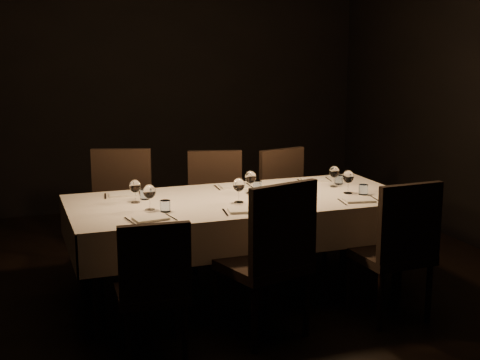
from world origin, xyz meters
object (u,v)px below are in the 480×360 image
object	(u,v)px
dining_table	(240,208)
chair_far_right	(289,199)
chair_near_left	(153,283)
chair_far_left	(120,207)
chair_far_center	(216,203)
chair_near_right	(397,245)
chair_near_center	(270,254)

from	to	relation	value
dining_table	chair_far_right	world-z (taller)	chair_far_right
chair_far_right	dining_table	bearing A→B (deg)	-148.22
dining_table	chair_near_left	size ratio (longest dim) A/B	2.86
chair_far_left	chair_far_center	distance (m)	0.82
chair_far_center	chair_far_right	bearing A→B (deg)	11.60
chair_far_center	chair_near_right	bearing A→B (deg)	-48.97
dining_table	chair_far_center	distance (m)	0.79
chair_near_center	chair_far_center	xyz separation A→B (m)	(0.13, 1.55, -0.04)
dining_table	chair_far_center	xyz separation A→B (m)	(0.05, 0.78, -0.15)
chair_near_left	chair_far_left	distance (m)	1.64
chair_near_left	chair_near_right	world-z (taller)	chair_near_right
chair_near_center	chair_far_left	size ratio (longest dim) A/B	1.03
chair_far_center	chair_far_right	world-z (taller)	chair_far_center
chair_near_left	dining_table	bearing A→B (deg)	-132.86
chair_near_left	chair_near_right	distance (m)	1.70
chair_near_right	chair_near_center	bearing A→B (deg)	-5.02
chair_far_center	chair_far_left	bearing A→B (deg)	-168.95
dining_table	chair_far_left	world-z (taller)	chair_far_left
chair_near_left	chair_near_right	bearing A→B (deg)	-176.46
chair_far_center	chair_near_left	bearing A→B (deg)	-105.29
chair_far_center	chair_far_right	size ratio (longest dim) A/B	1.01
dining_table	chair_near_center	distance (m)	0.78
chair_near_left	chair_near_center	size ratio (longest dim) A/B	0.84
chair_near_center	chair_far_left	world-z (taller)	chair_near_center
chair_near_center	chair_near_right	distance (m)	0.93
chair_far_left	chair_near_left	bearing A→B (deg)	-75.16
chair_near_center	chair_near_right	bearing A→B (deg)	161.70
dining_table	chair_near_left	world-z (taller)	chair_near_left
chair_near_left	chair_far_center	bearing A→B (deg)	-116.30
chair_far_left	chair_near_right	bearing A→B (deg)	-27.36
chair_far_left	chair_far_center	xyz separation A→B (m)	(0.81, -0.04, -0.02)
dining_table	chair_near_center	bearing A→B (deg)	-95.23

